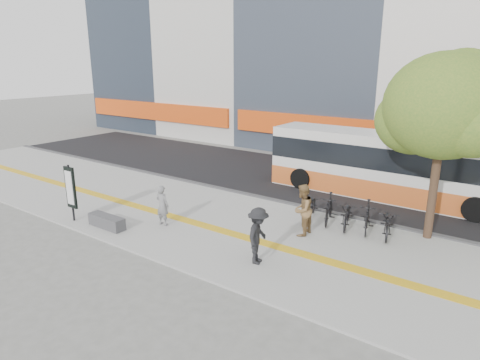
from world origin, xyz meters
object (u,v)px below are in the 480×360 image
Objects in this scene: bench at (107,221)px; seated_woman at (162,205)px; signboard at (71,188)px; street_tree at (444,108)px; pedestrian_tan at (302,210)px; bus at (388,168)px; pedestrian_dark at (258,236)px.

seated_woman is (1.50, 1.39, 0.54)m from bench.
street_tree is at bearing 29.07° from signboard.
street_tree is at bearing -153.29° from seated_woman.
seated_woman is (-8.28, -4.63, -3.67)m from street_tree.
pedestrian_tan is at bearing -157.42° from seated_woman.
signboard is 13.31m from bus.
bench is 12.11m from bus.
bench is at bearing -126.49° from bus.
street_tree is at bearing 122.64° from pedestrian_tan.
bench is 0.91× the size of pedestrian_dark.
bus reaches higher than signboard.
signboard is 1.26× the size of pedestrian_dark.
seated_woman reaches higher than bench.
bench is 7.12m from pedestrian_tan.
seated_woman is 4.58m from pedestrian_dark.
street_tree is 0.59× the size of bus.
bench is 1.94m from signboard.
bench is at bearing 40.29° from seated_woman.
pedestrian_tan is at bearing -17.24° from pedestrian_dark.
seated_woman is (-5.67, -8.31, -0.55)m from bus.
signboard is 3.57m from seated_woman.
seated_woman is 5.12m from pedestrian_tan.
pedestrian_tan is at bearing -99.63° from bus.
pedestrian_tan is at bearing 30.12° from bench.
signboard is at bearing 26.15° from seated_woman.
pedestrian_tan is (7.73, 3.86, -0.37)m from signboard.
bench is 2.11m from seated_woman.
pedestrian_tan is (-3.65, -2.46, -3.52)m from street_tree.
signboard reaches higher than bench.
pedestrian_dark is (-1.13, -8.81, -0.44)m from bus.
street_tree is (9.78, 6.02, 4.21)m from bench.
bench is 6.15m from pedestrian_dark.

